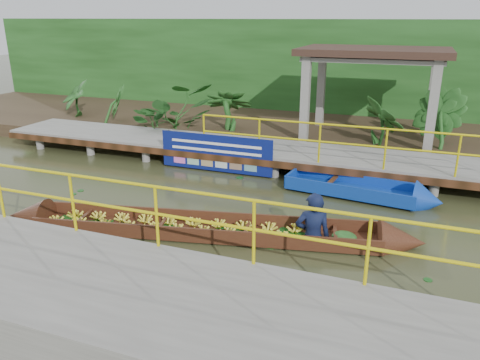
% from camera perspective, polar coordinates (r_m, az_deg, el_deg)
% --- Properties ---
extents(ground, '(80.00, 80.00, 0.00)m').
position_cam_1_polar(ground, '(10.66, -5.18, -3.35)').
color(ground, '#2D2F17').
rests_on(ground, ground).
extents(land_strip, '(30.00, 8.00, 0.45)m').
position_cam_1_polar(land_strip, '(17.33, 5.67, 6.32)').
color(land_strip, '#322519').
rests_on(land_strip, ground).
extents(far_dock, '(16.00, 2.06, 1.66)m').
position_cam_1_polar(far_dock, '(13.49, 1.17, 3.76)').
color(far_dock, slate).
rests_on(far_dock, ground).
extents(near_dock, '(18.00, 2.40, 1.73)m').
position_cam_1_polar(near_dock, '(6.86, -13.22, -14.80)').
color(near_dock, slate).
rests_on(near_dock, ground).
extents(pavilion, '(4.40, 3.00, 3.00)m').
position_cam_1_polar(pavilion, '(15.23, 16.01, 13.79)').
color(pavilion, slate).
rests_on(pavilion, ground).
extents(foliage_backdrop, '(30.00, 0.80, 4.00)m').
position_cam_1_polar(foliage_backdrop, '(19.43, 7.86, 12.96)').
color(foliage_backdrop, '#183F14').
rests_on(foliage_backdrop, ground).
extents(vendor_boat, '(8.41, 2.55, 2.21)m').
position_cam_1_polar(vendor_boat, '(9.17, -1.50, -5.03)').
color(vendor_boat, '#3A190F').
rests_on(vendor_boat, ground).
extents(moored_blue_boat, '(3.71, 1.35, 0.86)m').
position_cam_1_polar(moored_blue_boat, '(11.45, 17.63, -1.76)').
color(moored_blue_boat, '#0D3397').
rests_on(moored_blue_boat, ground).
extents(blue_banner, '(3.26, 0.04, 1.02)m').
position_cam_1_polar(blue_banner, '(12.85, -2.97, 3.31)').
color(blue_banner, navy).
rests_on(blue_banner, ground).
extents(tropical_plants, '(14.29, 1.29, 1.62)m').
position_cam_1_polar(tropical_plants, '(15.65, -2.65, 8.86)').
color(tropical_plants, '#183F14').
rests_on(tropical_plants, ground).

